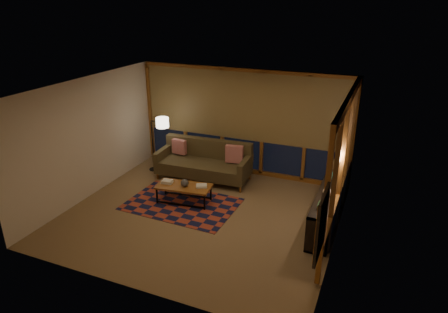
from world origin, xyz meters
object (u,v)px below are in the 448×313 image
at_px(sofa, 203,162).
at_px(bookshelf, 329,202).
at_px(coffee_table, 184,194).
at_px(floor_lamp, 153,143).

relative_size(sofa, bookshelf, 0.80).
bearing_deg(bookshelf, sofa, 167.93).
bearing_deg(coffee_table, sofa, 88.24).
height_order(sofa, coffee_table, sofa).
distance_m(sofa, coffee_table, 1.29).
bearing_deg(bookshelf, floor_lamp, 171.28).
distance_m(sofa, bookshelf, 3.27).
height_order(coffee_table, floor_lamp, floor_lamp).
xyz_separation_m(floor_lamp, bookshelf, (4.67, -0.72, -0.38)).
bearing_deg(floor_lamp, bookshelf, -6.54).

